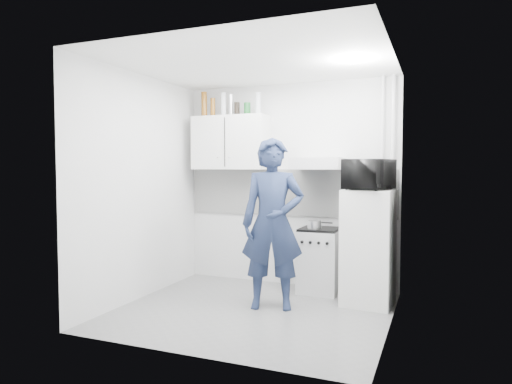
% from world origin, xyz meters
% --- Properties ---
extents(floor, '(2.80, 2.80, 0.00)m').
position_xyz_m(floor, '(0.00, 0.00, 0.00)').
color(floor, slate).
rests_on(floor, ground).
extents(ceiling, '(2.80, 2.80, 0.00)m').
position_xyz_m(ceiling, '(0.00, 0.00, 2.60)').
color(ceiling, white).
rests_on(ceiling, wall_back).
extents(wall_back, '(2.80, 0.00, 2.80)m').
position_xyz_m(wall_back, '(0.00, 1.25, 1.30)').
color(wall_back, silver).
rests_on(wall_back, floor).
extents(wall_left, '(0.00, 2.60, 2.60)m').
position_xyz_m(wall_left, '(-1.40, 0.00, 1.30)').
color(wall_left, silver).
rests_on(wall_left, floor).
extents(wall_right, '(0.00, 2.60, 2.60)m').
position_xyz_m(wall_right, '(1.40, 0.00, 1.30)').
color(wall_right, silver).
rests_on(wall_right, floor).
extents(person, '(0.77, 0.62, 1.84)m').
position_xyz_m(person, '(0.16, 0.20, 0.92)').
color(person, '#1B2643').
rests_on(person, floor).
extents(stove, '(0.47, 0.47, 0.76)m').
position_xyz_m(stove, '(0.48, 1.00, 0.38)').
color(stove, silver).
rests_on(stove, floor).
extents(fridge, '(0.56, 0.56, 1.28)m').
position_xyz_m(fridge, '(1.10, 0.71, 0.64)').
color(fridge, white).
rests_on(fridge, floor).
extents(stove_top, '(0.46, 0.46, 0.03)m').
position_xyz_m(stove_top, '(0.48, 1.00, 0.77)').
color(stove_top, black).
rests_on(stove_top, stove).
extents(saucepan, '(0.17, 0.17, 0.09)m').
position_xyz_m(saucepan, '(0.42, 0.95, 0.83)').
color(saucepan, silver).
rests_on(saucepan, stove_top).
extents(microwave, '(0.68, 0.53, 0.33)m').
position_xyz_m(microwave, '(1.10, 0.71, 1.45)').
color(microwave, black).
rests_on(microwave, fridge).
extents(bottle_a, '(0.08, 0.08, 0.34)m').
position_xyz_m(bottle_a, '(-1.14, 1.07, 2.37)').
color(bottle_a, brown).
rests_on(bottle_a, upper_cabinet).
extents(bottle_b, '(0.06, 0.06, 0.25)m').
position_xyz_m(bottle_b, '(-1.01, 1.07, 2.32)').
color(bottle_b, brown).
rests_on(bottle_b, upper_cabinet).
extents(bottle_c, '(0.08, 0.08, 0.31)m').
position_xyz_m(bottle_c, '(-0.85, 1.07, 2.36)').
color(bottle_c, '#B2B7BC').
rests_on(bottle_c, upper_cabinet).
extents(bottle_d, '(0.06, 0.06, 0.28)m').
position_xyz_m(bottle_d, '(-0.74, 1.07, 2.34)').
color(bottle_d, silver).
rests_on(bottle_d, upper_cabinet).
extents(canister_a, '(0.07, 0.07, 0.17)m').
position_xyz_m(canister_a, '(-0.66, 1.07, 2.29)').
color(canister_a, black).
rests_on(canister_a, upper_cabinet).
extents(canister_b, '(0.08, 0.08, 0.16)m').
position_xyz_m(canister_b, '(-0.51, 1.07, 2.28)').
color(canister_b, '#144C1E').
rests_on(canister_b, upper_cabinet).
extents(bottle_e, '(0.07, 0.07, 0.28)m').
position_xyz_m(bottle_e, '(-0.36, 1.07, 2.34)').
color(bottle_e, '#B2B7BC').
rests_on(bottle_e, upper_cabinet).
extents(upper_cabinet, '(1.00, 0.35, 0.70)m').
position_xyz_m(upper_cabinet, '(-0.75, 1.07, 1.85)').
color(upper_cabinet, white).
rests_on(upper_cabinet, wall_back).
extents(range_hood, '(0.60, 0.50, 0.14)m').
position_xyz_m(range_hood, '(0.45, 1.00, 1.57)').
color(range_hood, silver).
rests_on(range_hood, wall_back).
extents(backsplash, '(2.74, 0.03, 0.60)m').
position_xyz_m(backsplash, '(0.00, 1.24, 1.20)').
color(backsplash, white).
rests_on(backsplash, wall_back).
extents(pipe_a, '(0.05, 0.05, 2.60)m').
position_xyz_m(pipe_a, '(1.30, 1.17, 1.30)').
color(pipe_a, silver).
rests_on(pipe_a, floor).
extents(pipe_b, '(0.04, 0.04, 2.60)m').
position_xyz_m(pipe_b, '(1.18, 1.17, 1.30)').
color(pipe_b, silver).
rests_on(pipe_b, floor).
extents(ceiling_spot_fixture, '(0.10, 0.10, 0.02)m').
position_xyz_m(ceiling_spot_fixture, '(1.00, 0.20, 2.57)').
color(ceiling_spot_fixture, white).
rests_on(ceiling_spot_fixture, ceiling).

